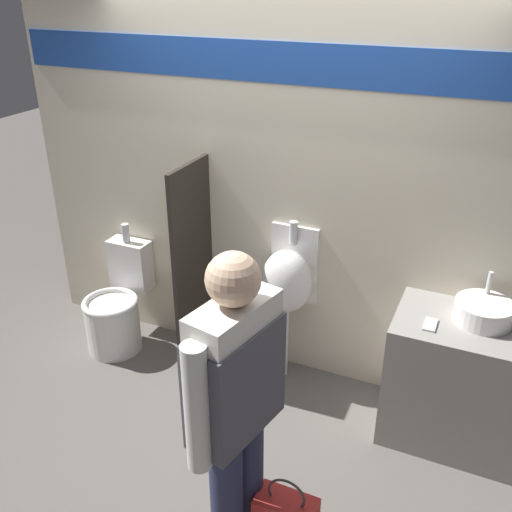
{
  "coord_description": "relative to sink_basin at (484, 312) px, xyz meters",
  "views": [
    {
      "loc": [
        1.29,
        -2.7,
        2.63
      ],
      "look_at": [
        0.0,
        0.17,
        1.05
      ],
      "focal_mm": 40.0,
      "sensor_mm": 36.0,
      "label": 1
    }
  ],
  "objects": [
    {
      "name": "cell_phone",
      "position": [
        -0.26,
        -0.17,
        -0.06
      ],
      "size": [
        0.07,
        0.14,
        0.01
      ],
      "color": "#B7B7BC",
      "rests_on": "sink_counter"
    },
    {
      "name": "display_wall",
      "position": [
        -1.34,
        0.25,
        0.47
      ],
      "size": [
        3.92,
        0.07,
        2.7
      ],
      "color": "beige",
      "rests_on": "ground_plane"
    },
    {
      "name": "person_in_vest",
      "position": [
        -0.92,
        -1.34,
        0.09
      ],
      "size": [
        0.3,
        0.58,
        1.68
      ],
      "rotation": [
        0.0,
        0.0,
        1.37
      ],
      "color": "#282D4C",
      "rests_on": "ground_plane"
    },
    {
      "name": "toilet",
      "position": [
        -2.55,
        -0.1,
        -0.59
      ],
      "size": [
        0.42,
        0.59,
        0.94
      ],
      "color": "white",
      "rests_on": "ground_plane"
    },
    {
      "name": "sink_basin",
      "position": [
        0.0,
        0.0,
        0.0
      ],
      "size": [
        0.33,
        0.33,
        0.26
      ],
      "color": "white",
      "rests_on": "sink_counter"
    },
    {
      "name": "sink_counter",
      "position": [
        0.05,
        -0.06,
        -0.48
      ],
      "size": [
        1.04,
        0.56,
        0.83
      ],
      "color": "gray",
      "rests_on": "ground_plane"
    },
    {
      "name": "urinal_near_counter",
      "position": [
        -1.23,
        0.09,
        -0.12
      ],
      "size": [
        0.35,
        0.29,
        1.16
      ],
      "color": "silver",
      "rests_on": "ground_plane"
    },
    {
      "name": "divider_near_counter",
      "position": [
        -1.89,
        -0.03,
        -0.13
      ],
      "size": [
        0.03,
        0.5,
        1.53
      ],
      "color": "#28231E",
      "rests_on": "ground_plane"
    },
    {
      "name": "ground_plane",
      "position": [
        -1.34,
        -0.35,
        -0.89
      ],
      "size": [
        16.0,
        16.0,
        0.0
      ],
      "primitive_type": "plane",
      "color": "#5B5651"
    }
  ]
}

